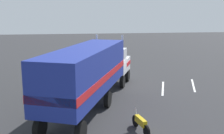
% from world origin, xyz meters
% --- Properties ---
extents(ground_plane, '(120.00, 120.00, 0.00)m').
position_xyz_m(ground_plane, '(0.00, 0.00, 0.00)').
color(ground_plane, '#2D2D30').
extents(lane_stripe_near, '(4.19, 1.66, 0.01)m').
position_xyz_m(lane_stripe_near, '(-1.44, -3.50, 0.01)').
color(lane_stripe_near, silver).
rests_on(lane_stripe_near, ground_plane).
extents(lane_stripe_mid, '(4.15, 1.78, 0.01)m').
position_xyz_m(lane_stripe_mid, '(-0.93, -6.48, 0.01)').
color(lane_stripe_mid, silver).
rests_on(lane_stripe_mid, ground_plane).
extents(semi_truck, '(14.02, 7.79, 4.50)m').
position_xyz_m(semi_truck, '(-4.79, 2.74, 2.52)').
color(semi_truck, silver).
rests_on(semi_truck, ground_plane).
extents(person_bystander, '(0.43, 0.48, 1.63)m').
position_xyz_m(person_bystander, '(-0.29, 3.28, 0.89)').
color(person_bystander, black).
rests_on(person_bystander, ground_plane).
extents(motorcycle, '(2.10, 0.47, 1.12)m').
position_xyz_m(motorcycle, '(-9.45, 0.55, 0.48)').
color(motorcycle, black).
rests_on(motorcycle, ground_plane).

